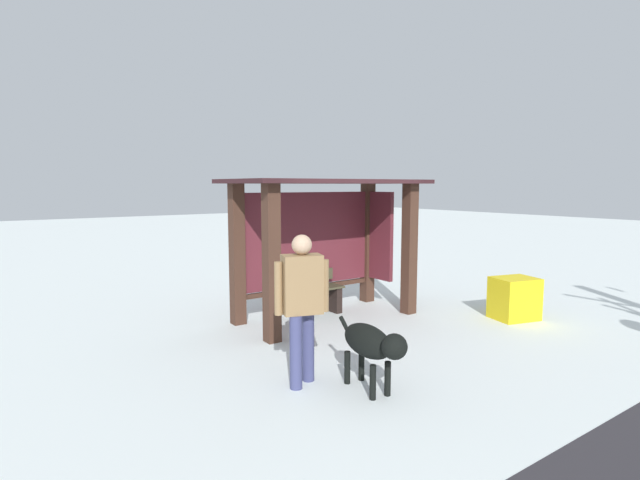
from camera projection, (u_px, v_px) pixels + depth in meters
name	position (u px, v px, depth m)	size (l,w,h in m)	color
ground_plane	(327.00, 318.00, 8.35)	(60.00, 60.00, 0.00)	silver
bus_shelter	(325.00, 225.00, 8.38)	(3.34, 1.69, 2.36)	#42291E
bench_left_inside	(317.00, 296.00, 8.55)	(0.91, 0.38, 0.77)	#413D2A
person_walking	(302.00, 297.00, 5.47)	(0.63, 0.38, 1.72)	olive
dog	(371.00, 344.00, 5.32)	(0.39, 1.17, 0.76)	black
grit_bin	(514.00, 298.00, 8.27)	(0.70, 0.56, 0.71)	yellow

